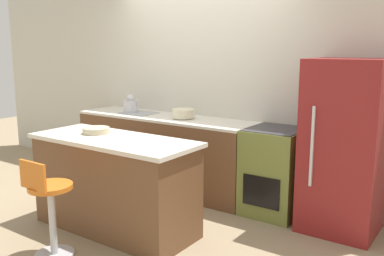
{
  "coord_description": "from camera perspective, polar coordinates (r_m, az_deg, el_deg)",
  "views": [
    {
      "loc": [
        2.93,
        -3.76,
        1.76
      ],
      "look_at": [
        0.51,
        -0.31,
        0.96
      ],
      "focal_mm": 40.0,
      "sensor_mm": 36.0,
      "label": 1
    }
  ],
  "objects": [
    {
      "name": "stool_chair",
      "position": [
        3.82,
        -18.49,
        -9.98
      ],
      "size": [
        0.37,
        0.37,
        0.87
      ],
      "color": "#B7B7BC",
      "rests_on": "ground_plane"
    },
    {
      "name": "kettle",
      "position": [
        5.66,
        -8.2,
        3.09
      ],
      "size": [
        0.18,
        0.18,
        0.23
      ],
      "color": "silver",
      "rests_on": "back_counter"
    },
    {
      "name": "refrigerator",
      "position": [
        4.31,
        19.62,
        -2.36
      ],
      "size": [
        0.7,
        0.69,
        1.66
      ],
      "color": "maroon",
      "rests_on": "ground_plane"
    },
    {
      "name": "mixing_bowl",
      "position": [
        5.13,
        -1.19,
        1.96
      ],
      "size": [
        0.26,
        0.26,
        0.11
      ],
      "color": "beige",
      "rests_on": "back_counter"
    },
    {
      "name": "wall_back",
      "position": [
        5.33,
        1.55,
        5.81
      ],
      "size": [
        8.0,
        0.06,
        2.6
      ],
      "color": "beige",
      "rests_on": "ground_plane"
    },
    {
      "name": "back_counter",
      "position": [
        5.41,
        -3.69,
        -3.2
      ],
      "size": [
        2.4,
        0.62,
        0.92
      ],
      "color": "brown",
      "rests_on": "ground_plane"
    },
    {
      "name": "ground_plane",
      "position": [
        5.08,
        -2.78,
        -9.53
      ],
      "size": [
        14.0,
        14.0,
        0.0
      ],
      "primitive_type": "plane",
      "color": "#998466"
    },
    {
      "name": "kitchen_island",
      "position": [
        4.23,
        -10.25,
        -7.35
      ],
      "size": [
        1.69,
        0.69,
        0.91
      ],
      "color": "brown",
      "rests_on": "ground_plane"
    },
    {
      "name": "fruit_bowl",
      "position": [
        4.35,
        -12.67,
        -0.32
      ],
      "size": [
        0.26,
        0.26,
        0.06
      ],
      "color": "#C1B28E",
      "rests_on": "kitchen_island"
    },
    {
      "name": "oven_range",
      "position": [
        4.65,
        10.94,
        -5.68
      ],
      "size": [
        0.58,
        0.64,
        0.92
      ],
      "color": "olive",
      "rests_on": "ground_plane"
    }
  ]
}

